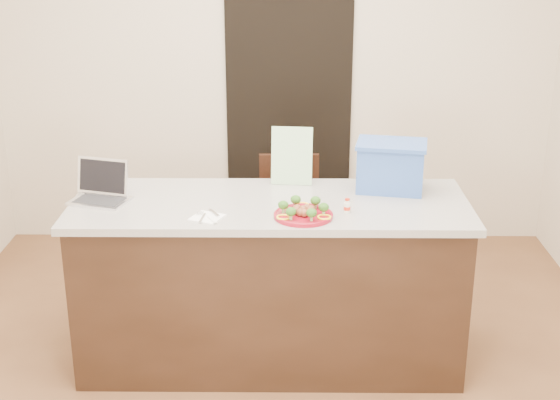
{
  "coord_description": "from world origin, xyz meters",
  "views": [
    {
      "loc": [
        0.09,
        -3.53,
        2.31
      ],
      "look_at": [
        0.05,
        0.2,
        0.95
      ],
      "focal_mm": 50.0,
      "sensor_mm": 36.0,
      "label": 1
    }
  ],
  "objects_px": {
    "napkin": "(207,217)",
    "chair": "(289,214)",
    "plate": "(303,215)",
    "yogurt_bottle": "(347,207)",
    "blue_box": "(391,166)",
    "island": "(270,282)",
    "laptop": "(101,189)"
  },
  "relations": [
    {
      "from": "island",
      "to": "plate",
      "type": "relative_size",
      "value": 7.05
    },
    {
      "from": "plate",
      "to": "chair",
      "type": "distance_m",
      "value": 1.22
    },
    {
      "from": "island",
      "to": "blue_box",
      "type": "height_order",
      "value": "blue_box"
    },
    {
      "from": "plate",
      "to": "chair",
      "type": "xyz_separation_m",
      "value": [
        -0.07,
        1.14,
        -0.44
      ]
    },
    {
      "from": "island",
      "to": "laptop",
      "type": "xyz_separation_m",
      "value": [
        -0.88,
        0.04,
        0.51
      ]
    },
    {
      "from": "blue_box",
      "to": "chair",
      "type": "relative_size",
      "value": 0.47
    },
    {
      "from": "napkin",
      "to": "chair",
      "type": "height_order",
      "value": "napkin"
    },
    {
      "from": "blue_box",
      "to": "plate",
      "type": "bearing_deg",
      "value": -128.55
    },
    {
      "from": "plate",
      "to": "yogurt_bottle",
      "type": "height_order",
      "value": "yogurt_bottle"
    },
    {
      "from": "blue_box",
      "to": "chair",
      "type": "distance_m",
      "value": 1.06
    },
    {
      "from": "plate",
      "to": "laptop",
      "type": "bearing_deg",
      "value": 166.6
    },
    {
      "from": "plate",
      "to": "napkin",
      "type": "relative_size",
      "value": 2.08
    },
    {
      "from": "island",
      "to": "napkin",
      "type": "relative_size",
      "value": 14.65
    },
    {
      "from": "napkin",
      "to": "chair",
      "type": "xyz_separation_m",
      "value": [
        0.41,
        1.15,
        -0.43
      ]
    },
    {
      "from": "island",
      "to": "chair",
      "type": "distance_m",
      "value": 0.93
    },
    {
      "from": "plate",
      "to": "chair",
      "type": "bearing_deg",
      "value": 93.37
    },
    {
      "from": "island",
      "to": "laptop",
      "type": "height_order",
      "value": "laptop"
    },
    {
      "from": "yogurt_bottle",
      "to": "blue_box",
      "type": "distance_m",
      "value": 0.44
    },
    {
      "from": "plate",
      "to": "laptop",
      "type": "distance_m",
      "value": 1.08
    },
    {
      "from": "yogurt_bottle",
      "to": "laptop",
      "type": "bearing_deg",
      "value": 171.75
    },
    {
      "from": "yogurt_bottle",
      "to": "chair",
      "type": "bearing_deg",
      "value": 104.94
    },
    {
      "from": "napkin",
      "to": "plate",
      "type": "bearing_deg",
      "value": 1.94
    },
    {
      "from": "plate",
      "to": "island",
      "type": "bearing_deg",
      "value": 128.15
    },
    {
      "from": "plate",
      "to": "yogurt_bottle",
      "type": "xyz_separation_m",
      "value": [
        0.22,
        0.07,
        0.02
      ]
    },
    {
      "from": "blue_box",
      "to": "chair",
      "type": "height_order",
      "value": "blue_box"
    },
    {
      "from": "laptop",
      "to": "chair",
      "type": "xyz_separation_m",
      "value": [
        0.98,
        0.89,
        -0.48
      ]
    },
    {
      "from": "island",
      "to": "chair",
      "type": "xyz_separation_m",
      "value": [
        0.1,
        0.92,
        0.03
      ]
    },
    {
      "from": "laptop",
      "to": "napkin",
      "type": "bearing_deg",
      "value": -8.45
    },
    {
      "from": "chair",
      "to": "plate",
      "type": "bearing_deg",
      "value": -88.25
    },
    {
      "from": "island",
      "to": "blue_box",
      "type": "bearing_deg",
      "value": 17.15
    },
    {
      "from": "plate",
      "to": "napkin",
      "type": "distance_m",
      "value": 0.47
    },
    {
      "from": "blue_box",
      "to": "yogurt_bottle",
      "type": "bearing_deg",
      "value": -115.96
    }
  ]
}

